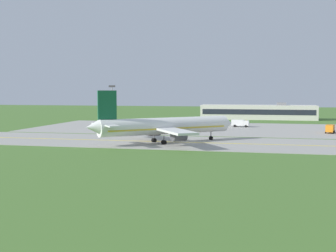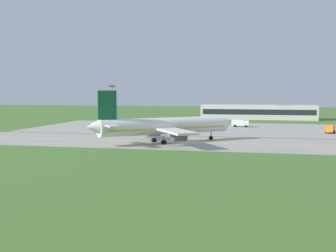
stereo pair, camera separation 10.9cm
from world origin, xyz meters
name	(u,v)px [view 1 (the left image)]	position (x,y,z in m)	size (l,w,h in m)	color
ground_plane	(191,143)	(0.00, 0.00, 0.00)	(500.00, 500.00, 0.00)	#47702D
taxiway_strip	(191,143)	(0.00, 0.00, 0.05)	(240.00, 28.00, 0.10)	#9E9B93
apron_pad	(242,129)	(10.00, 42.00, 0.05)	(140.00, 52.00, 0.10)	#9E9B93
taxiway_centreline	(191,142)	(0.00, 0.00, 0.11)	(220.00, 0.60, 0.01)	yellow
airplane_lead	(164,126)	(-6.03, -2.27, 4.13)	(32.53, 29.78, 12.70)	white
service_truck_baggage	(240,123)	(9.14, 48.76, 1.53)	(6.20, 2.88, 2.60)	silver
service_truck_fuel	(330,128)	(36.53, 32.25, 1.53)	(3.44, 6.31, 2.60)	orange
service_truck_catering	(181,122)	(-11.61, 46.81, 1.53)	(6.33, 3.59, 2.60)	silver
terminal_building	(258,112)	(14.48, 94.28, 3.18)	(50.32, 11.93, 7.52)	beige
apron_light_mast	(112,100)	(-38.14, 49.63, 9.33)	(2.40, 0.50, 14.70)	gray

